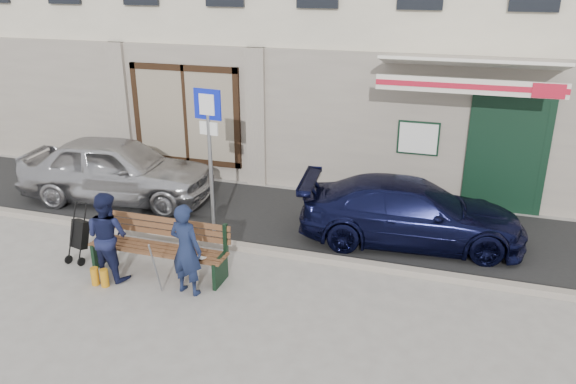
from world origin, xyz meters
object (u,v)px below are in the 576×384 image
at_px(parking_sign, 209,141).
at_px(woman, 107,236).
at_px(car_navy, 411,212).
at_px(man, 186,250).
at_px(bench, 156,248).
at_px(stroller, 79,235).
at_px(car_silver, 117,169).

distance_m(parking_sign, woman, 2.37).
height_order(car_navy, man, man).
xyz_separation_m(bench, woman, (-0.65, -0.36, 0.29)).
xyz_separation_m(car_navy, bench, (-3.92, -2.49, -0.14)).
height_order(parking_sign, stroller, parking_sign).
distance_m(woman, stroller, 0.96).
bearing_deg(stroller, parking_sign, 50.06).
distance_m(car_navy, parking_sign, 3.92).
bearing_deg(bench, woman, -151.16).
distance_m(car_silver, woman, 3.54).
relative_size(man, stroller, 1.43).
xyz_separation_m(man, woman, (-1.45, 0.06, -0.00)).
bearing_deg(stroller, car_silver, 124.43).
xyz_separation_m(man, stroller, (-2.30, 0.42, -0.28)).
distance_m(car_silver, bench, 3.65).
relative_size(parking_sign, woman, 1.93).
bearing_deg(man, stroller, -0.52).
bearing_deg(parking_sign, car_silver, 163.76).
height_order(parking_sign, woman, parking_sign).
xyz_separation_m(parking_sign, stroller, (-1.92, -1.38, -1.49)).
relative_size(car_navy, parking_sign, 1.43).
bearing_deg(parking_sign, car_navy, 25.15).
xyz_separation_m(parking_sign, woman, (-1.07, -1.74, -1.21)).
height_order(car_silver, stroller, car_silver).
distance_m(bench, stroller, 1.50).
height_order(car_silver, bench, car_silver).
bearing_deg(woman, car_navy, -138.97).
height_order(woman, stroller, woman).
height_order(bench, man, man).
xyz_separation_m(parking_sign, man, (0.38, -1.80, -1.20)).
xyz_separation_m(car_navy, man, (-3.12, -2.91, 0.15)).
relative_size(car_silver, stroller, 4.01).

